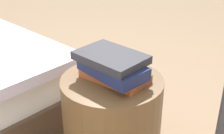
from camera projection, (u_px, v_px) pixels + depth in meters
side_table at (112, 125)px, 1.47m from camera, size 0.46×0.46×0.50m
book_rust at (115, 76)px, 1.36m from camera, size 0.30×0.18×0.03m
book_navy at (113, 69)px, 1.32m from camera, size 0.31×0.20×0.05m
book_charcoal at (111, 57)px, 1.32m from camera, size 0.30×0.21×0.04m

